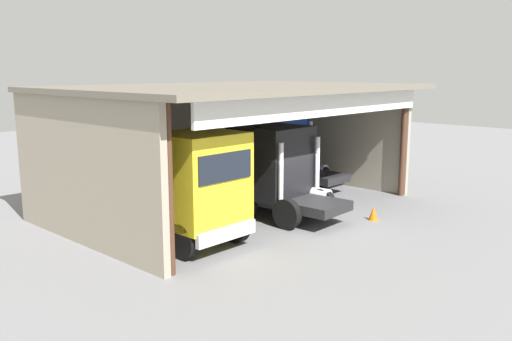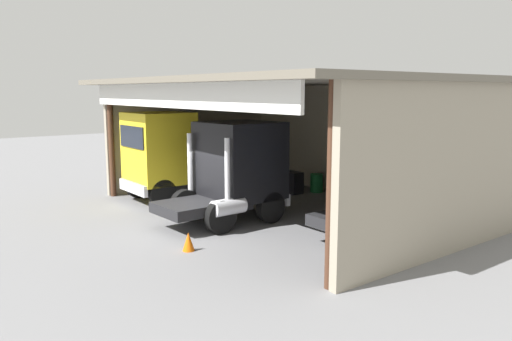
% 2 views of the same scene
% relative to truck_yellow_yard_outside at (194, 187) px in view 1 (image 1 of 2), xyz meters
% --- Properties ---
extents(ground_plane, '(80.00, 80.00, 0.00)m').
position_rel_truck_yellow_yard_outside_xyz_m(ground_plane, '(4.53, -1.61, -1.99)').
color(ground_plane, slate).
rests_on(ground_plane, ground).
extents(workshop_shed, '(14.48, 9.88, 5.12)m').
position_rel_truck_yellow_yard_outside_xyz_m(workshop_shed, '(4.53, 3.52, 1.59)').
color(workshop_shed, '#9E937F').
rests_on(workshop_shed, ground).
extents(truck_yellow_yard_outside, '(2.72, 4.76, 3.78)m').
position_rel_truck_yellow_yard_outside_xyz_m(truck_yellow_yard_outside, '(0.00, 0.00, 0.00)').
color(truck_yellow_yard_outside, yellow).
rests_on(truck_yellow_yard_outside, ground).
extents(truck_black_center_bay, '(2.81, 4.65, 3.57)m').
position_rel_truck_yellow_yard_outside_xyz_m(truck_black_center_bay, '(4.60, 0.48, -0.08)').
color(truck_black_center_bay, black).
rests_on(truck_black_center_bay, ground).
extents(truck_blue_right_bay, '(2.54, 5.43, 3.32)m').
position_rel_truck_yellow_yard_outside_xyz_m(truck_blue_right_bay, '(9.21, 4.15, -0.23)').
color(truck_blue_right_bay, '#1E47B7').
rests_on(truck_blue_right_bay, ground).
extents(oil_drum, '(0.58, 0.58, 0.85)m').
position_rel_truck_yellow_yard_outside_xyz_m(oil_drum, '(2.73, 6.40, -1.56)').
color(oil_drum, '#197233').
rests_on(oil_drum, ground).
extents(tool_cart, '(0.90, 0.60, 1.00)m').
position_rel_truck_yellow_yard_outside_xyz_m(tool_cart, '(2.24, 5.34, -1.49)').
color(tool_cart, black).
rests_on(tool_cart, ground).
extents(traffic_cone, '(0.36, 0.36, 0.56)m').
position_rel_truck_yellow_yard_outside_xyz_m(traffic_cone, '(6.70, -2.71, -1.71)').
color(traffic_cone, orange).
rests_on(traffic_cone, ground).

